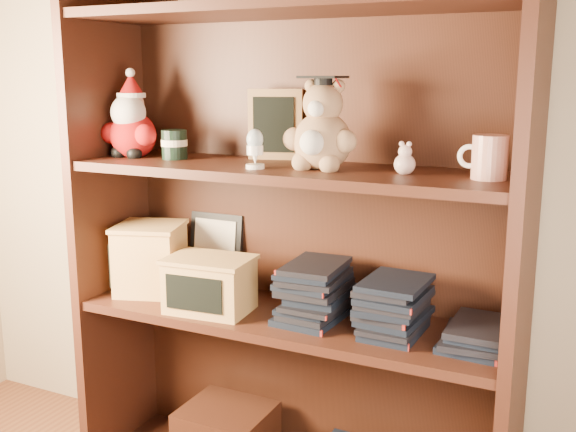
% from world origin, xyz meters
% --- Properties ---
extents(bookcase, '(1.20, 0.35, 1.60)m').
position_xyz_m(bookcase, '(-0.17, 1.36, 0.78)').
color(bookcase, '#3D1C11').
rests_on(bookcase, ground).
extents(shelf_lower, '(1.14, 0.33, 0.02)m').
position_xyz_m(shelf_lower, '(-0.17, 1.30, 0.54)').
color(shelf_lower, '#3D1C11').
rests_on(shelf_lower, ground).
extents(shelf_upper, '(1.14, 0.33, 0.02)m').
position_xyz_m(shelf_upper, '(-0.17, 1.30, 0.94)').
color(shelf_upper, '#3D1C11').
rests_on(shelf_upper, ground).
extents(santa_plush, '(0.18, 0.13, 0.26)m').
position_xyz_m(santa_plush, '(-0.66, 1.30, 1.04)').
color(santa_plush, '#A50F0F').
rests_on(santa_plush, shelf_upper).
extents(teachers_tin, '(0.07, 0.07, 0.08)m').
position_xyz_m(teachers_tin, '(-0.52, 1.30, 0.99)').
color(teachers_tin, black).
rests_on(teachers_tin, shelf_upper).
extents(chalkboard_plaque, '(0.15, 0.10, 0.19)m').
position_xyz_m(chalkboard_plaque, '(-0.26, 1.42, 1.04)').
color(chalkboard_plaque, '#9E7547').
rests_on(chalkboard_plaque, shelf_upper).
extents(egg_cup, '(0.05, 0.05, 0.10)m').
position_xyz_m(egg_cup, '(-0.22, 1.23, 1.00)').
color(egg_cup, white).
rests_on(egg_cup, shelf_upper).
extents(grad_teddy_bear, '(0.19, 0.17, 0.23)m').
position_xyz_m(grad_teddy_bear, '(-0.07, 1.30, 1.04)').
color(grad_teddy_bear, '#A57D57').
rests_on(grad_teddy_bear, shelf_upper).
extents(pink_figurine, '(0.05, 0.05, 0.08)m').
position_xyz_m(pink_figurine, '(0.14, 1.30, 0.98)').
color(pink_figurine, beige).
rests_on(pink_figurine, shelf_upper).
extents(teacher_mug, '(0.11, 0.08, 0.10)m').
position_xyz_m(teacher_mug, '(0.33, 1.31, 1.00)').
color(teacher_mug, silver).
rests_on(teacher_mug, shelf_upper).
extents(certificate_frame, '(0.18, 0.05, 0.22)m').
position_xyz_m(certificate_frame, '(-0.48, 1.44, 0.66)').
color(certificate_frame, black).
rests_on(certificate_frame, shelf_lower).
extents(treats_box, '(0.24, 0.24, 0.20)m').
position_xyz_m(treats_box, '(-0.62, 1.30, 0.65)').
color(treats_box, tan).
rests_on(treats_box, shelf_lower).
extents(pencils_box, '(0.24, 0.18, 0.15)m').
position_xyz_m(pencils_box, '(-0.37, 1.24, 0.63)').
color(pencils_box, tan).
rests_on(pencils_box, shelf_lower).
extents(book_stack_left, '(0.14, 0.20, 0.16)m').
position_xyz_m(book_stack_left, '(-0.09, 1.30, 0.63)').
color(book_stack_left, black).
rests_on(book_stack_left, shelf_lower).
extents(book_stack_mid, '(0.14, 0.20, 0.14)m').
position_xyz_m(book_stack_mid, '(0.12, 1.30, 0.62)').
color(book_stack_mid, black).
rests_on(book_stack_mid, shelf_lower).
extents(book_stack_right, '(0.14, 0.20, 0.06)m').
position_xyz_m(book_stack_right, '(0.33, 1.30, 0.58)').
color(book_stack_right, black).
rests_on(book_stack_right, shelf_lower).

